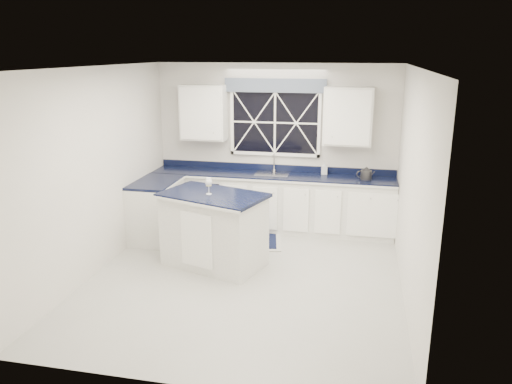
% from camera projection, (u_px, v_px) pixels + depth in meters
% --- Properties ---
extents(ground, '(4.50, 4.50, 0.00)m').
position_uv_depth(ground, '(245.00, 278.00, 6.57)').
color(ground, '#A5A5A1').
rests_on(ground, ground).
extents(back_wall, '(4.00, 0.10, 2.70)m').
position_uv_depth(back_wall, '(275.00, 146.00, 8.32)').
color(back_wall, beige).
rests_on(back_wall, ground).
extents(base_cabinets, '(3.99, 1.60, 0.90)m').
position_uv_depth(base_cabinets, '(250.00, 205.00, 8.19)').
color(base_cabinets, white).
rests_on(base_cabinets, ground).
extents(countertop, '(3.98, 0.64, 0.04)m').
position_uv_depth(countertop, '(272.00, 175.00, 8.15)').
color(countertop, black).
rests_on(countertop, base_cabinets).
extents(dishwasher, '(0.60, 0.58, 0.82)m').
position_uv_depth(dishwasher, '(208.00, 201.00, 8.51)').
color(dishwasher, black).
rests_on(dishwasher, ground).
extents(window, '(1.65, 0.09, 1.26)m').
position_uv_depth(window, '(275.00, 118.00, 8.14)').
color(window, black).
rests_on(window, ground).
extents(upper_cabinets, '(3.10, 0.34, 0.90)m').
position_uv_depth(upper_cabinets, '(274.00, 114.00, 8.01)').
color(upper_cabinets, white).
rests_on(upper_cabinets, ground).
extents(faucet, '(0.05, 0.20, 0.30)m').
position_uv_depth(faucet, '(274.00, 162.00, 8.29)').
color(faucet, '#B3B3B6').
rests_on(faucet, countertop).
extents(island, '(1.57, 1.22, 1.03)m').
position_uv_depth(island, '(214.00, 229.00, 6.86)').
color(island, white).
rests_on(island, ground).
extents(rug, '(1.44, 1.03, 0.02)m').
position_uv_depth(rug, '(239.00, 241.00, 7.82)').
color(rug, '#B7B7B2').
rests_on(rug, ground).
extents(kettle, '(0.29, 0.20, 0.20)m').
position_uv_depth(kettle, '(366.00, 174.00, 7.80)').
color(kettle, '#2C2C2F').
rests_on(kettle, countertop).
extents(wine_glass, '(0.10, 0.10, 0.23)m').
position_uv_depth(wine_glass, '(209.00, 183.00, 6.65)').
color(wine_glass, silver).
rests_on(wine_glass, island).
extents(soap_bottle, '(0.10, 0.11, 0.21)m').
position_uv_depth(soap_bottle, '(324.00, 168.00, 8.12)').
color(soap_bottle, silver).
rests_on(soap_bottle, countertop).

